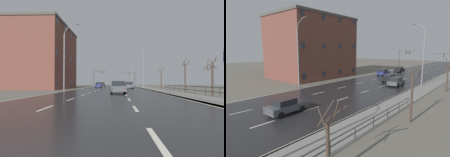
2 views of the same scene
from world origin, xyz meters
TOP-DOWN VIEW (x-y plane):
  - ground_plane at (0.00, 48.00)m, footprint 160.00×160.00m
  - road_asphalt_strip at (0.00, 60.00)m, footprint 14.00×120.00m
  - sidewalk_right at (8.43, 60.00)m, footprint 3.00×120.00m
  - guardrail at (9.85, 18.69)m, footprint 0.07×25.85m
  - street_lamp_midground at (7.47, 44.24)m, footprint 2.28×0.24m
  - street_lamp_distant at (7.46, 81.28)m, footprint 2.45×0.24m
  - street_lamp_left_bank at (-7.43, 29.43)m, footprint 2.72×0.24m
  - traffic_signal_right at (7.02, 69.97)m, footprint 4.75×0.36m
  - traffic_signal_left at (-6.58, 71.57)m, footprint 5.44×0.36m
  - car_far_left at (1.37, 44.90)m, footprint 1.90×4.13m
  - car_distant at (1.46, 21.10)m, footprint 1.98×4.18m
  - car_near_left at (3.99, 41.84)m, footprint 2.00×4.18m
  - car_far_right at (-3.82, 62.38)m, footprint 1.97×4.17m
  - car_near_right at (-4.14, 52.94)m, footprint 2.02×4.19m
  - brick_building at (-16.32, 40.01)m, footprint 13.40×18.29m
  - bare_tree_near at (11.06, 17.31)m, footprint 1.40×1.10m
  - bare_tree_mid at (11.72, 27.05)m, footprint 1.15×0.99m
  - bare_tree_far at (11.61, 42.90)m, footprint 1.45×1.42m

SIDE VIEW (x-z plane):
  - ground_plane at x=0.00m, z-range -0.12..0.00m
  - road_asphalt_strip at x=0.00m, z-range 0.00..0.02m
  - sidewalk_right at x=8.43m, z-range 0.00..0.12m
  - guardrail at x=9.85m, z-range 0.21..1.21m
  - car_far_left at x=1.37m, z-range 0.02..1.59m
  - car_distant at x=1.46m, z-range 0.02..1.59m
  - car_near_left at x=3.99m, z-range 0.02..1.59m
  - car_far_right at x=-3.82m, z-range 0.02..1.59m
  - car_near_right at x=-4.14m, z-range 0.02..1.59m
  - bare_tree_near at x=11.06m, z-range -0.16..3.90m
  - bare_tree_mid at x=11.72m, z-range -0.14..4.88m
  - bare_tree_far at x=11.61m, z-range -0.26..5.07m
  - traffic_signal_right at x=7.02m, z-range 0.89..6.46m
  - traffic_signal_left at x=-6.58m, z-range 1.18..7.45m
  - street_lamp_midground at x=7.47m, z-range -0.09..10.74m
  - street_lamp_left_bank at x=-7.43m, z-range -0.14..11.25m
  - street_lamp_distant at x=7.46m, z-range -0.11..11.23m
  - brick_building at x=-16.32m, z-range 0.01..13.98m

